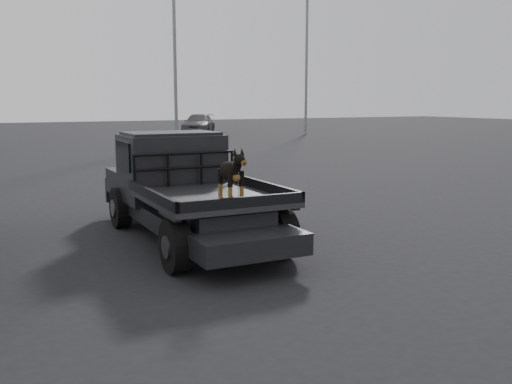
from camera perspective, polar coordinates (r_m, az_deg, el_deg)
name	(u,v)px	position (r m, az deg, el deg)	size (l,w,h in m)	color
ground	(189,278)	(7.80, -6.76, -8.56)	(120.00, 120.00, 0.00)	black
flatbed_ute	(190,214)	(9.77, -6.63, -2.15)	(2.00, 5.40, 0.92)	black
ute_cab	(171,156)	(10.53, -8.50, 3.57)	(1.72, 1.30, 0.88)	black
headache_rack	(185,169)	(9.84, -7.11, 2.25)	(1.80, 0.08, 0.55)	black
dog	(231,175)	(8.27, -2.55, 1.68)	(0.32, 0.60, 0.74)	black
distant_car_b	(199,124)	(41.77, -5.76, 6.79)	(1.93, 4.75, 1.38)	#46454A
floodlight_mid	(174,7)	(32.06, -8.22, 17.87)	(1.08, 0.28, 13.36)	slate
floodlight_far	(307,28)	(40.83, 5.12, 15.98)	(1.08, 0.28, 13.31)	slate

